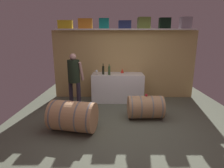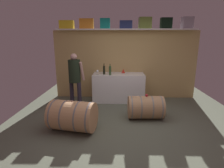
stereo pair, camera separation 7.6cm
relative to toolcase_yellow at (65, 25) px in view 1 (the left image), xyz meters
name	(u,v)px [view 1 (the left image)]	position (x,y,z in m)	size (l,w,h in m)	color
ground_plane	(127,118)	(1.77, -1.51, -2.28)	(5.66, 7.63, 0.02)	#575D4C
back_wall_panel	(124,65)	(1.77, 0.15, -1.21)	(4.46, 0.10, 2.12)	tan
high_shelf_board	(125,29)	(1.77, 0.00, -0.14)	(4.11, 0.40, 0.03)	silver
toolcase_yellow	(65,25)	(0.00, 0.00, 0.00)	(0.42, 0.23, 0.24)	yellow
toolcase_orange	(85,24)	(0.60, 0.00, 0.02)	(0.41, 0.21, 0.29)	orange
toolcase_teal	(104,24)	(1.15, 0.00, 0.03)	(0.29, 0.30, 0.29)	#108378
toolcase_navy	(125,25)	(1.76, 0.00, -0.01)	(0.36, 0.29, 0.23)	navy
toolcase_olive	(144,23)	(2.32, 0.00, 0.04)	(0.34, 0.29, 0.33)	olive
toolcase_black	(165,23)	(2.94, 0.00, 0.03)	(0.32, 0.18, 0.31)	black
toolcase_grey	(186,23)	(3.55, 0.00, 0.04)	(0.31, 0.23, 0.33)	gray
work_cabinet	(118,87)	(1.56, -0.24, -1.85)	(1.54, 0.66, 0.84)	white
wine_bottle_dark	(103,70)	(1.13, -0.35, -1.29)	(0.07, 0.07, 0.32)	black
wine_bottle_green	(109,70)	(1.31, -0.43, -1.29)	(0.07, 0.07, 0.32)	#33502B
wine_glass	(97,71)	(0.94, -0.41, -1.33)	(0.08, 0.08, 0.15)	white
red_funnel	(122,71)	(1.70, -0.08, -1.37)	(0.11, 0.11, 0.12)	red
wine_barrel_near	(145,107)	(2.21, -1.53, -2.00)	(0.84, 0.58, 0.56)	tan
wine_barrel_far	(73,116)	(0.61, -2.17, -1.96)	(1.02, 0.78, 0.64)	tan
tasting_cup	(146,95)	(2.22, -1.53, -1.70)	(0.06, 0.06, 0.04)	red
winemaker_pouring	(74,75)	(0.38, -0.87, -1.36)	(0.48, 0.43, 1.50)	#2C2633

